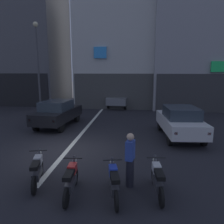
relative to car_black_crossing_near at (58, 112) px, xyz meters
The scene contains 14 objects.
ground_plane 4.65m from the car_black_crossing_near, 65.71° to the right, with size 120.00×120.00×0.00m, color #232328.
lane_centre_line 2.77m from the car_black_crossing_near, 44.40° to the left, with size 0.20×18.00×0.01m, color silver.
building_corner_left 14.23m from the car_black_crossing_near, 127.76° to the left, with size 9.91×7.30×11.80m.
building_mid_block 14.10m from the car_black_crossing_near, 73.02° to the left, with size 8.10×8.42×19.40m.
building_far_right 16.55m from the car_black_crossing_near, 42.74° to the left, with size 10.00×9.65×13.26m.
car_black_crossing_near is the anchor object (origin of this frame).
car_white_parked_kerbside 7.34m from the car_black_crossing_near, 12.49° to the right, with size 2.03×4.21×1.64m.
car_grey_down_street 8.47m from the car_black_crossing_near, 66.68° to the left, with size 2.17×4.26×1.64m.
street_lamp 4.86m from the car_black_crossing_near, 130.58° to the left, with size 0.36×0.36×6.88m.
motorcycle_silver_row_leftmost 7.15m from the car_black_crossing_near, 74.97° to the right, with size 0.61×1.63×0.98m.
motorcycle_red_row_left_mid 7.99m from the car_black_crossing_near, 67.46° to the right, with size 0.55×1.67×0.98m.
motorcycle_blue_row_centre 8.53m from the car_black_crossing_near, 59.95° to the right, with size 0.55×1.65×0.98m.
motorcycle_white_row_right_mid 8.96m from the car_black_crossing_near, 52.31° to the right, with size 0.55×1.67×0.98m.
person_by_motorcycles 8.21m from the car_black_crossing_near, 55.17° to the right, with size 0.30×0.40×1.67m.
Camera 1 is at (2.91, -8.61, 3.46)m, focal length 34.45 mm.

